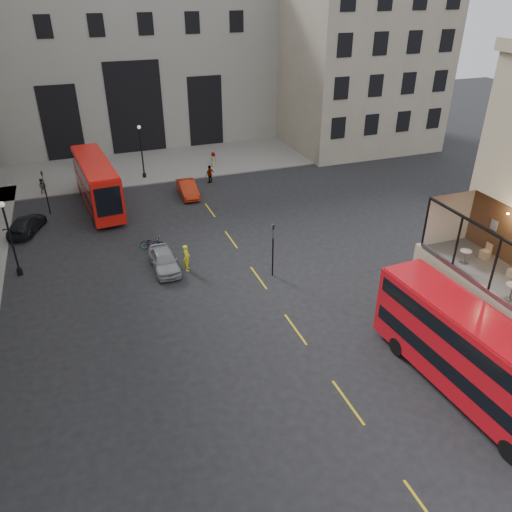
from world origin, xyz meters
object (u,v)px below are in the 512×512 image
object	(u,v)px
bus_far	(97,181)
pedestrian_a	(43,187)
car_a	(164,260)
cafe_table_far	(465,255)
car_b	(188,189)
bicycle	(152,243)
traffic_light_near	(273,243)
cafe_chair_d	(485,254)
pedestrian_b	(78,159)
pedestrian_c	(210,174)
pedestrian_d	(213,160)
car_c	(26,224)
cyclist	(187,258)
bus_near	(471,351)
street_lamp_a	(12,243)
street_lamp_b	(142,155)
cafe_table_mid	(512,290)
traffic_light_far	(45,187)

from	to	relation	value
bus_far	pedestrian_a	bearing A→B (deg)	135.03
car_a	cafe_table_far	xyz separation A→B (m)	(13.53, -12.66, 4.37)
car_a	car_b	world-z (taller)	car_a
bicycle	traffic_light_near	bearing A→B (deg)	-112.03
cafe_table_far	cafe_chair_d	world-z (taller)	cafe_chair_d
pedestrian_a	pedestrian_b	world-z (taller)	pedestrian_b
pedestrian_c	cafe_table_far	distance (m)	28.78
pedestrian_b	pedestrian_d	world-z (taller)	pedestrian_b
car_b	pedestrian_d	xyz separation A→B (m)	(4.50, 7.10, 0.10)
car_c	cyclist	size ratio (longest dim) A/B	2.34
bus_near	pedestrian_c	xyz separation A→B (m)	(-3.64, 31.75, -1.57)
bicycle	pedestrian_d	distance (m)	18.92
car_b	cafe_chair_d	world-z (taller)	cafe_chair_d
pedestrian_b	street_lamp_a	bearing A→B (deg)	-150.07
street_lamp_a	car_b	size ratio (longest dim) A/B	1.27
traffic_light_near	street_lamp_b	world-z (taller)	street_lamp_b
pedestrian_b	pedestrian_d	size ratio (longest dim) A/B	1.06
street_lamp_a	pedestrian_b	world-z (taller)	street_lamp_a
car_b	car_c	bearing A→B (deg)	-166.18
car_b	cyclist	size ratio (longest dim) A/B	2.22
bus_far	car_a	size ratio (longest dim) A/B	2.62
street_lamp_b	cafe_chair_d	size ratio (longest dim) A/B	6.32
street_lamp_a	cafe_table_mid	xyz separation A→B (m)	(22.53, -18.81, 2.73)
street_lamp_b	pedestrian_d	distance (m)	7.73
car_b	pedestrian_a	bearing A→B (deg)	160.59
bicycle	pedestrian_a	distance (m)	16.03
street_lamp_a	car_b	bearing A→B (deg)	35.26
pedestrian_c	cafe_table_mid	xyz separation A→B (m)	(5.67, -31.32, 4.24)
traffic_light_near	cyclist	bearing A→B (deg)	152.51
street_lamp_b	bus_far	bearing A→B (deg)	-128.97
cyclist	pedestrian_a	xyz separation A→B (m)	(-9.27, 17.98, -0.16)
street_lamp_a	street_lamp_b	world-z (taller)	same
car_a	pedestrian_c	xyz separation A→B (m)	(7.51, 15.16, 0.18)
bus_near	cafe_table_mid	bearing A→B (deg)	12.03
street_lamp_b	cafe_chair_d	distance (m)	34.08
street_lamp_b	car_a	distance (m)	18.81
car_b	pedestrian_c	size ratio (longest dim) A/B	2.39
car_c	bus_far	bearing A→B (deg)	-131.46
street_lamp_a	car_c	distance (m)	7.16
street_lamp_a	cafe_table_far	size ratio (longest dim) A/B	7.46
street_lamp_a	car_a	size ratio (longest dim) A/B	1.29
cyclist	car_b	bearing A→B (deg)	0.18
bus_near	car_b	size ratio (longest dim) A/B	2.63
car_c	pedestrian_b	distance (m)	15.71
street_lamp_b	pedestrian_c	world-z (taller)	street_lamp_b
traffic_light_far	car_a	bearing A→B (deg)	-59.85
bus_far	car_b	world-z (taller)	bus_far
pedestrian_b	cafe_table_far	world-z (taller)	cafe_table_far
car_c	pedestrian_a	bearing A→B (deg)	-78.21
car_c	pedestrian_d	distance (m)	20.80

